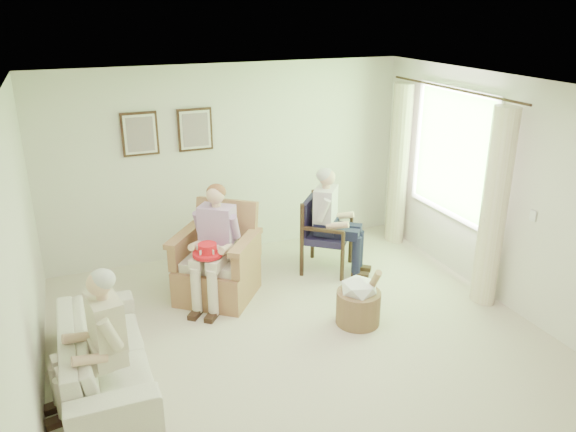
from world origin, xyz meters
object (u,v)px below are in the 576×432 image
object	(u,v)px
red_hat	(208,251)
wood_armchair	(324,230)
wicker_armchair	(216,268)
hatbox	(359,300)
person_dark	(330,214)
person_wicker	(218,237)
person_sofa	(102,334)
sofa	(104,353)

from	to	relation	value
red_hat	wood_armchair	bearing A→B (deg)	17.60
wicker_armchair	red_hat	size ratio (longest dim) A/B	3.31
red_hat	hatbox	xyz separation A→B (m)	(1.44, -0.89, -0.45)
wood_armchair	person_dark	world-z (taller)	person_dark
person_wicker	hatbox	world-z (taller)	person_wicker
person_sofa	hatbox	world-z (taller)	person_sofa
sofa	person_wicker	bearing A→B (deg)	-53.38
sofa	hatbox	size ratio (longest dim) A/B	2.70
person_wicker	red_hat	bearing A→B (deg)	-99.33
wicker_armchair	person_dark	distance (m)	1.60
wood_armchair	person_sofa	bearing A→B (deg)	159.77
person_sofa	person_wicker	bearing A→B (deg)	125.33
person_dark	red_hat	size ratio (longest dim) A/B	4.04
wicker_armchair	person_sofa	xyz separation A→B (m)	(-1.39, -1.54, 0.34)
wicker_armchair	sofa	world-z (taller)	wicker_armchair
red_hat	person_sofa	bearing A→B (deg)	-134.64
sofa	red_hat	size ratio (longest dim) A/B	5.72
wicker_armchair	person_dark	bearing A→B (deg)	41.07
wicker_armchair	red_hat	bearing A→B (deg)	-80.57
sofa	person_dark	bearing A→B (deg)	-66.65
sofa	person_sofa	bearing A→B (deg)	-180.00
wicker_armchair	wood_armchair	xyz separation A→B (m)	(1.54, 0.24, 0.17)
sofa	red_hat	xyz separation A→B (m)	(1.23, 0.88, 0.45)
wicker_armchair	sofa	xyz separation A→B (m)	(-1.39, -1.18, -0.07)
wicker_armchair	hatbox	distance (m)	1.75
sofa	hatbox	distance (m)	2.67
wicker_armchair	red_hat	world-z (taller)	wicker_armchair
wicker_armchair	sofa	distance (m)	1.82
hatbox	person_dark	bearing A→B (deg)	78.45
sofa	hatbox	bearing A→B (deg)	-90.23
person_sofa	hatbox	bearing A→B (deg)	87.72
wicker_armchair	person_sofa	distance (m)	2.10
wood_armchair	red_hat	bearing A→B (deg)	146.03
wood_armchair	person_dark	xyz separation A→B (m)	(-0.00, -0.16, 0.27)
sofa	person_dark	world-z (taller)	person_dark
wood_armchair	person_dark	size ratio (longest dim) A/B	0.70
wicker_armchair	wood_armchair	distance (m)	1.57
person_wicker	red_hat	distance (m)	0.23
wood_armchair	wicker_armchair	bearing A→B (deg)	137.44
person_dark	person_sofa	distance (m)	3.35
wood_armchair	person_wicker	world-z (taller)	person_wicker
person_wicker	hatbox	distance (m)	1.74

